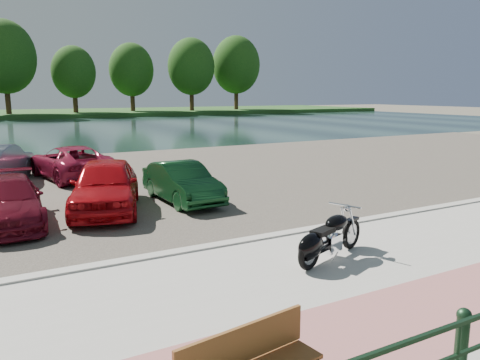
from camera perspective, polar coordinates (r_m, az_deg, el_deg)
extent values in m
plane|color=#595447|center=(10.04, 12.97, -9.75)|extent=(200.00, 200.00, 0.00)
cube|color=#AEABA4|center=(9.36, 17.12, -11.16)|extent=(60.00, 6.00, 0.10)
cube|color=#AA6760|center=(8.46, 24.62, -13.67)|extent=(60.00, 2.00, 0.01)
cube|color=#AEABA4|center=(11.50, 6.32, -6.54)|extent=(60.00, 0.30, 0.14)
cube|color=#3F3A33|center=(19.36, -9.15, 0.26)|extent=(60.00, 18.00, 0.04)
cube|color=#192D2B|center=(47.52, -21.14, 5.72)|extent=(120.00, 40.00, 0.00)
cube|color=#214819|center=(79.28, -24.39, 7.37)|extent=(120.00, 24.00, 0.60)
cylinder|color=black|center=(6.02, 24.94, -19.21)|extent=(0.04, 0.04, 0.90)
cylinder|color=black|center=(6.58, 25.39, -17.57)|extent=(0.16, 0.16, 0.70)
sphere|color=black|center=(6.42, 25.66, -14.64)|extent=(0.18, 0.18, 0.18)
cylinder|color=#3C2615|center=(71.64, -26.51, 9.55)|extent=(0.70, 0.70, 5.85)
ellipsoid|color=#153D10|center=(71.80, -26.82, 13.27)|extent=(8.19, 8.19, 9.83)
cylinder|color=#3C2615|center=(74.01, -19.47, 9.52)|extent=(0.70, 0.70, 4.50)
ellipsoid|color=#153D10|center=(74.07, -19.64, 12.30)|extent=(6.30, 6.30, 7.56)
cylinder|color=#3C2615|center=(77.37, -12.98, 10.04)|extent=(0.70, 0.70, 4.95)
ellipsoid|color=#153D10|center=(77.46, -13.10, 12.97)|extent=(6.93, 6.93, 8.32)
cylinder|color=#3C2615|center=(77.74, -5.91, 10.41)|extent=(0.70, 0.70, 5.40)
ellipsoid|color=#153D10|center=(77.85, -5.98, 13.59)|extent=(7.56, 7.56, 9.07)
cylinder|color=#3C2615|center=(82.91, -0.47, 10.63)|extent=(0.70, 0.70, 5.85)
ellipsoid|color=#153D10|center=(83.04, -0.47, 13.86)|extent=(8.19, 8.19, 9.83)
torus|color=black|center=(10.48, 13.36, -6.37)|extent=(0.68, 0.35, 0.68)
torus|color=black|center=(9.12, 8.43, -8.77)|extent=(0.68, 0.35, 0.68)
cylinder|color=#B2B2B7|center=(10.48, 13.36, -6.37)|extent=(0.45, 0.21, 0.46)
cylinder|color=#B2B2B7|center=(9.12, 8.43, -8.77)|extent=(0.45, 0.21, 0.46)
cylinder|color=silver|center=(10.23, 13.56, -5.01)|extent=(0.32, 0.16, 0.63)
cylinder|color=silver|center=(10.32, 12.58, -4.83)|extent=(0.32, 0.16, 0.63)
cylinder|color=silver|center=(10.02, 12.64, -3.03)|extent=(0.29, 0.72, 0.04)
sphere|color=silver|center=(10.12, 12.90, -3.37)|extent=(0.21, 0.21, 0.16)
sphere|color=silver|center=(10.18, 13.08, -3.29)|extent=(0.14, 0.14, 0.11)
cube|color=black|center=(10.39, 13.43, -4.73)|extent=(0.47, 0.29, 0.06)
cube|color=black|center=(9.80, 11.06, -7.83)|extent=(1.16, 0.51, 0.08)
cube|color=silver|center=(9.74, 10.93, -7.51)|extent=(0.53, 0.46, 0.34)
cylinder|color=silver|center=(9.77, 11.27, -6.25)|extent=(0.29, 0.25, 0.27)
cylinder|color=silver|center=(9.60, 10.67, -6.52)|extent=(0.29, 0.25, 0.27)
ellipsoid|color=black|center=(9.83, 11.68, -5.13)|extent=(0.76, 0.57, 0.32)
cube|color=black|center=(9.40, 10.07, -6.17)|extent=(0.61, 0.45, 0.10)
ellipsoid|color=black|center=(9.12, 8.63, -7.98)|extent=(0.80, 0.57, 0.50)
cube|color=black|center=(9.10, 8.44, -8.48)|extent=(0.44, 0.31, 0.30)
cylinder|color=silver|center=(9.62, 9.16, -8.51)|extent=(1.06, 0.46, 0.09)
cylinder|color=silver|center=(9.59, 9.17, -8.06)|extent=(1.06, 0.46, 0.09)
cylinder|color=#B2B2B7|center=(9.65, 11.51, -9.10)|extent=(0.07, 0.14, 0.22)
cube|color=brown|center=(5.70, 0.30, -19.35)|extent=(1.79, 0.30, 0.45)
cube|color=black|center=(6.22, 7.79, -20.82)|extent=(0.12, 0.45, 0.22)
imported|color=maroon|center=(13.61, -26.51, -2.37)|extent=(1.88, 4.30, 1.23)
imported|color=#AC0B12|center=(14.10, -16.07, -0.63)|extent=(3.07, 4.82, 1.53)
imported|color=#0F3819|center=(14.85, -7.09, -0.29)|extent=(1.45, 3.83, 1.25)
imported|color=maroon|center=(20.02, -19.95, 2.08)|extent=(3.01, 5.09, 1.33)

